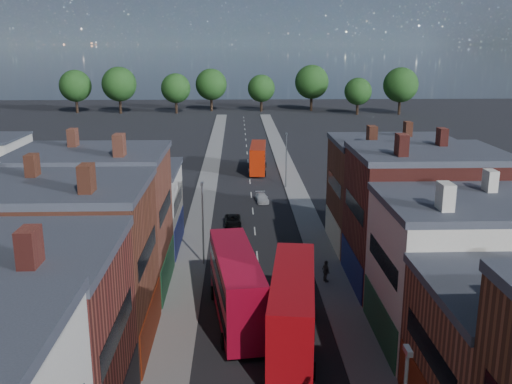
{
  "coord_description": "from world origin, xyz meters",
  "views": [
    {
      "loc": [
        -1.89,
        -21.24,
        20.45
      ],
      "look_at": [
        0.0,
        35.84,
        5.65
      ],
      "focal_mm": 40.0,
      "sensor_mm": 36.0,
      "label": 1
    }
  ],
  "objects": [
    {
      "name": "pavement_west",
      "position": [
        -6.5,
        50.0,
        0.06
      ],
      "size": [
        3.0,
        200.0,
        0.12
      ],
      "primitive_type": "cube",
      "color": "gray",
      "rests_on": "ground"
    },
    {
      "name": "lamp_post_3",
      "position": [
        5.2,
        60.0,
        4.7
      ],
      "size": [
        0.25,
        0.7,
        8.12
      ],
      "color": "slate",
      "rests_on": "ground"
    },
    {
      "name": "car_3",
      "position": [
        1.34,
        52.37,
        0.55
      ],
      "size": [
        1.89,
        3.91,
        1.1
      ],
      "primitive_type": "imported",
      "rotation": [
        0.0,
        0.0,
        0.1
      ],
      "color": "white",
      "rests_on": "ground"
    },
    {
      "name": "ped_3",
      "position": [
        5.82,
        25.35,
        1.11
      ],
      "size": [
        0.91,
        1.27,
        1.98
      ],
      "primitive_type": "imported",
      "rotation": [
        0.0,
        0.0,
        1.95
      ],
      "color": "#56514A",
      "rests_on": "pavement_east"
    },
    {
      "name": "bus_2",
      "position": [
        1.5,
        70.98,
        2.46
      ],
      "size": [
        3.17,
        10.68,
        4.56
      ],
      "rotation": [
        0.0,
        0.0,
        -0.06
      ],
      "color": "#A41E07",
      "rests_on": "ground"
    },
    {
      "name": "lamp_post_2",
      "position": [
        -5.2,
        30.0,
        4.7
      ],
      "size": [
        0.25,
        0.7,
        8.12
      ],
      "color": "slate",
      "rests_on": "ground"
    },
    {
      "name": "bus_0",
      "position": [
        -2.08,
        18.54,
        2.9
      ],
      "size": [
        4.4,
        12.7,
        5.37
      ],
      "rotation": [
        0.0,
        0.0,
        0.13
      ],
      "color": "#AA0923",
      "rests_on": "ground"
    },
    {
      "name": "bus_1",
      "position": [
        1.83,
        14.58,
        2.91
      ],
      "size": [
        4.38,
        12.74,
        5.39
      ],
      "rotation": [
        0.0,
        0.0,
        -0.13
      ],
      "color": "#BA0A11",
      "rests_on": "ground"
    },
    {
      "name": "car_2",
      "position": [
        -2.49,
        42.36,
        0.56
      ],
      "size": [
        2.0,
        4.11,
        1.13
      ],
      "primitive_type": "imported",
      "rotation": [
        0.0,
        0.0,
        0.03
      ],
      "color": "black",
      "rests_on": "ground"
    },
    {
      "name": "pavement_east",
      "position": [
        6.5,
        50.0,
        0.06
      ],
      "size": [
        3.0,
        200.0,
        0.12
      ],
      "primitive_type": "cube",
      "color": "gray",
      "rests_on": "ground"
    }
  ]
}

